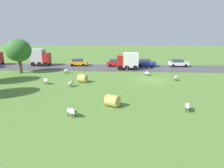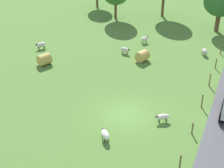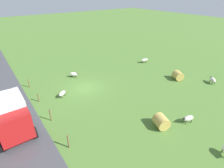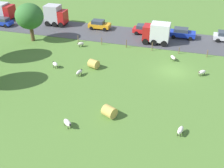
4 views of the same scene
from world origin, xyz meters
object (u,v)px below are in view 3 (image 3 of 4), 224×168
object	(u,v)px
hay_bale_0	(178,76)
sheep_2	(144,60)
sheep_0	(213,80)
sheep_3	(74,74)
sheep_5	(62,93)
truck_2	(12,116)
sheep_1	(188,118)
hay_bale_1	(161,122)

from	to	relation	value
hay_bale_0	sheep_2	bearing A→B (deg)	-96.41
sheep_0	hay_bale_0	distance (m)	4.39
sheep_0	sheep_3	xyz separation A→B (m)	(14.04, -12.52, -0.01)
sheep_5	hay_bale_0	bearing A→B (deg)	160.67
sheep_5	truck_2	distance (m)	6.56
sheep_0	hay_bale_0	bearing A→B (deg)	-51.53
sheep_5	hay_bale_0	distance (m)	15.51
sheep_2	truck_2	xyz separation A→B (m)	(20.98, 5.31, 1.27)
sheep_1	hay_bale_0	world-z (taller)	hay_bale_0
sheep_3	hay_bale_1	world-z (taller)	hay_bale_1
sheep_1	sheep_2	distance (m)	15.40
sheep_1	sheep_3	world-z (taller)	sheep_3
sheep_1	hay_bale_0	distance (m)	9.26
sheep_3	sheep_5	world-z (taller)	sheep_3
sheep_5	hay_bale_0	world-z (taller)	hay_bale_0
sheep_2	hay_bale_1	xyz separation A→B (m)	(10.25, 12.21, 0.07)
sheep_3	hay_bale_0	world-z (taller)	hay_bale_0
sheep_2	sheep_5	distance (m)	15.58
sheep_2	sheep_5	xyz separation A→B (m)	(15.44, 2.06, -0.06)
sheep_2	hay_bale_0	distance (m)	7.24
hay_bale_0	hay_bale_1	world-z (taller)	hay_bale_0
sheep_3	truck_2	bearing A→B (deg)	39.11
sheep_0	hay_bale_1	bearing A→B (deg)	7.39
truck_2	sheep_1	bearing A→B (deg)	148.85
sheep_3	hay_bale_1	xyz separation A→B (m)	(-1.87, 14.10, 0.09)
hay_bale_1	truck_2	xyz separation A→B (m)	(10.73, -6.90, 1.20)
hay_bale_0	hay_bale_1	xyz separation A→B (m)	(9.44, 5.01, -0.00)
hay_bale_0	truck_2	size ratio (longest dim) A/B	0.31
sheep_1	hay_bale_0	size ratio (longest dim) A/B	0.99
sheep_2	hay_bale_0	xyz separation A→B (m)	(0.81, 7.20, 0.07)
sheep_5	truck_2	xyz separation A→B (m)	(5.54, 3.25, 1.33)
sheep_5	hay_bale_0	size ratio (longest dim) A/B	0.91
sheep_1	truck_2	xyz separation A→B (m)	(13.21, -7.99, 1.30)
sheep_1	sheep_5	bearing A→B (deg)	-55.68
hay_bale_0	truck_2	bearing A→B (deg)	-5.33
sheep_1	sheep_2	size ratio (longest dim) A/B	0.97
sheep_1	hay_bale_0	xyz separation A→B (m)	(-6.96, -6.10, 0.10)
hay_bale_0	sheep_5	bearing A→B (deg)	-19.33
truck_2	sheep_3	bearing A→B (deg)	-140.89
hay_bale_0	truck_2	distance (m)	20.29
sheep_2	truck_2	world-z (taller)	truck_2
hay_bale_0	hay_bale_1	distance (m)	10.69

